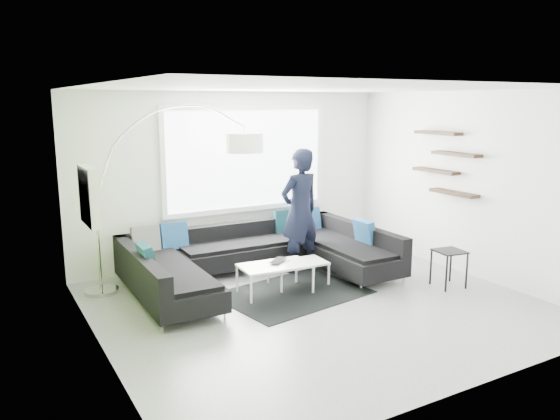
# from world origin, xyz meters

# --- Properties ---
(ground) EXTENTS (5.50, 5.50, 0.00)m
(ground) POSITION_xyz_m (0.00, 0.00, 0.00)
(ground) COLOR slate
(ground) RESTS_ON ground
(room_shell) EXTENTS (5.54, 5.04, 2.82)m
(room_shell) POSITION_xyz_m (0.04, 0.21, 1.81)
(room_shell) COLOR white
(room_shell) RESTS_ON ground
(sectional_sofa) EXTENTS (3.78, 2.37, 0.81)m
(sectional_sofa) POSITION_xyz_m (-0.22, 1.18, 0.36)
(sectional_sofa) COLOR black
(sectional_sofa) RESTS_ON ground
(rug) EXTENTS (2.14, 1.71, 0.01)m
(rug) POSITION_xyz_m (-0.06, 0.52, 0.01)
(rug) COLOR black
(rug) RESTS_ON ground
(coffee_table) EXTENTS (1.31, 0.82, 0.41)m
(coffee_table) POSITION_xyz_m (-0.03, 0.74, 0.21)
(coffee_table) COLOR white
(coffee_table) RESTS_ON ground
(arc_lamp) EXTENTS (2.62, 1.54, 2.61)m
(arc_lamp) POSITION_xyz_m (-2.38, 1.89, 1.30)
(arc_lamp) COLOR white
(arc_lamp) RESTS_ON ground
(side_table) EXTENTS (0.44, 0.44, 0.54)m
(side_table) POSITION_xyz_m (2.05, -0.33, 0.27)
(side_table) COLOR black
(side_table) RESTS_ON ground
(person) EXTENTS (0.84, 0.67, 1.94)m
(person) POSITION_xyz_m (0.57, 1.38, 0.97)
(person) COLOR black
(person) RESTS_ON ground
(laptop) EXTENTS (0.59, 0.58, 0.03)m
(laptop) POSITION_xyz_m (-0.13, 0.72, 0.43)
(laptop) COLOR black
(laptop) RESTS_ON coffee_table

